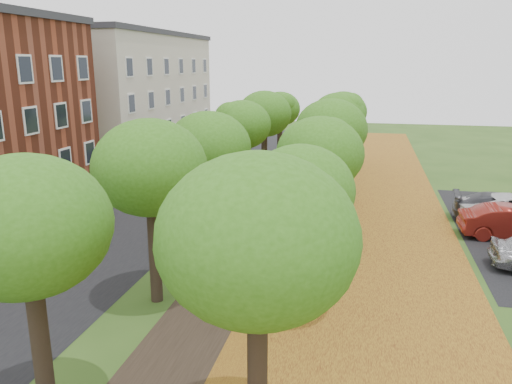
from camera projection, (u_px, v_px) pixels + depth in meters
The scene contains 7 objects.
street_asphalt at pixel (133, 214), 26.53m from camera, with size 8.00×70.00×0.01m, color black.
footpath at pixel (271, 223), 24.96m from camera, with size 3.20×70.00×0.01m, color black.
leaf_verge at pixel (373, 231), 23.91m from camera, with size 7.50×70.00×0.01m, color #AA7C1F.
tree_row_west at pixel (227, 137), 24.35m from camera, with size 3.44×33.44×5.77m.
tree_row_east at pixel (326, 141), 23.34m from camera, with size 3.44×33.44×5.77m.
building_cream at pixel (122, 93), 44.22m from camera, with size 10.30×20.30×10.40m.
car_grey at pixel (505, 209), 24.96m from camera, with size 2.02×4.96×1.44m, color #38383E.
Camera 1 is at (4.43, -8.35, 7.82)m, focal length 35.00 mm.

